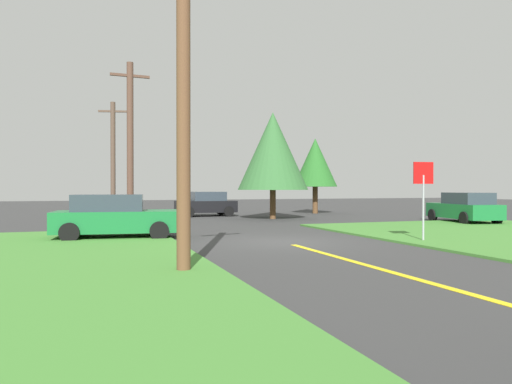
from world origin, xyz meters
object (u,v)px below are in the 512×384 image
object	(u,v)px
parked_car_near_building	(115,217)
utility_pole_mid	(130,143)
pine_tree_center	(315,163)
oak_tree_left	(273,151)
car_approaching_junction	(206,204)
utility_pole_near	(183,101)
car_on_crossroad	(464,208)
stop_sign	(423,186)
utility_pole_far	(113,158)

from	to	relation	value
parked_car_near_building	utility_pole_mid	bearing A→B (deg)	86.40
parked_car_near_building	pine_tree_center	xyz separation A→B (m)	(14.77, 13.20, 2.93)
utility_pole_mid	oak_tree_left	size ratio (longest dim) A/B	1.20
car_approaching_junction	utility_pole_near	world-z (taller)	utility_pole_near
car_on_crossroad	utility_pole_mid	bearing A→B (deg)	90.74
car_on_crossroad	stop_sign	bearing A→B (deg)	139.46
car_on_crossroad	utility_pole_near	xyz separation A→B (m)	(-16.86, -9.65, 2.93)
stop_sign	utility_pole_mid	bearing A→B (deg)	-39.53
utility_pole_near	car_on_crossroad	bearing A→B (deg)	29.78
parked_car_near_building	car_on_crossroad	world-z (taller)	same
parked_car_near_building	car_approaching_junction	world-z (taller)	same
parked_car_near_building	utility_pole_near	world-z (taller)	utility_pole_near
utility_pole_mid	parked_car_near_building	bearing A→B (deg)	-100.82
utility_pole_near	stop_sign	bearing A→B (deg)	18.95
car_approaching_junction	utility_pole_far	bearing A→B (deg)	-6.52
stop_sign	utility_pole_far	xyz separation A→B (m)	(-9.37, 17.87, 1.85)
utility_pole_far	pine_tree_center	bearing A→B (deg)	0.07
utility_pole_mid	stop_sign	bearing A→B (deg)	-46.48
utility_pole_mid	pine_tree_center	size ratio (longest dim) A/B	1.39
car_approaching_junction	pine_tree_center	world-z (taller)	pine_tree_center
car_on_crossroad	pine_tree_center	xyz separation A→B (m)	(-3.16, 11.26, 2.93)
parked_car_near_building	utility_pole_near	size ratio (longest dim) A/B	0.64
utility_pole_mid	utility_pole_far	bearing A→B (deg)	92.79
parked_car_near_building	car_on_crossroad	distance (m)	18.04
car_approaching_junction	utility_pole_mid	world-z (taller)	utility_pole_mid
parked_car_near_building	utility_pole_far	xyz separation A→B (m)	(0.49, 13.18, 2.97)
parked_car_near_building	utility_pole_near	bearing A→B (deg)	-74.86
car_on_crossroad	utility_pole_near	world-z (taller)	utility_pole_near
parked_car_near_building	utility_pole_near	xyz separation A→B (m)	(1.07, -7.71, 2.92)
utility_pole_far	oak_tree_left	world-z (taller)	utility_pole_far
parked_car_near_building	oak_tree_left	distance (m)	13.19
car_approaching_junction	pine_tree_center	bearing A→B (deg)	-176.31
stop_sign	car_on_crossroad	world-z (taller)	stop_sign
utility_pole_mid	oak_tree_left	bearing A→B (deg)	23.44
utility_pole_far	pine_tree_center	size ratio (longest dim) A/B	1.32
parked_car_near_building	car_on_crossroad	xyz separation A→B (m)	(17.94, 1.94, -0.00)
car_on_crossroad	oak_tree_left	bearing A→B (deg)	62.11
utility_pole_mid	pine_tree_center	world-z (taller)	utility_pole_mid
oak_tree_left	utility_pole_far	bearing A→B (deg)	152.57
pine_tree_center	car_approaching_junction	bearing A→B (deg)	-175.70
utility_pole_near	oak_tree_left	xyz separation A→B (m)	(8.47, 16.19, 0.37)
utility_pole_near	utility_pole_far	bearing A→B (deg)	91.59
stop_sign	utility_pole_near	xyz separation A→B (m)	(-8.79, -3.02, 1.80)
car_on_crossroad	utility_pole_mid	world-z (taller)	utility_pole_mid
stop_sign	car_approaching_junction	world-z (taller)	stop_sign
utility_pole_mid	pine_tree_center	distance (m)	16.25
utility_pole_far	pine_tree_center	xyz separation A→B (m)	(14.28, 0.02, -0.04)
car_on_crossroad	pine_tree_center	size ratio (longest dim) A/B	0.83
stop_sign	pine_tree_center	world-z (taller)	pine_tree_center
stop_sign	parked_car_near_building	bearing A→B (deg)	-18.51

